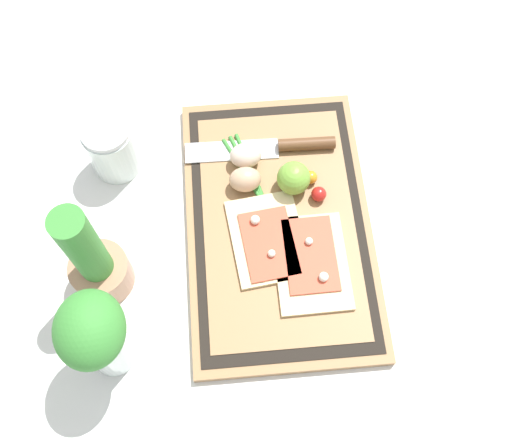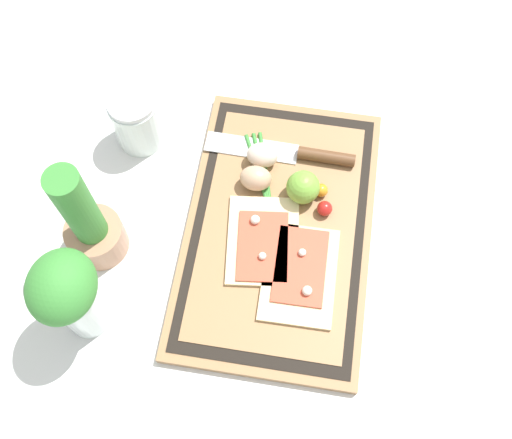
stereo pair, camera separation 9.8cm
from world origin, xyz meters
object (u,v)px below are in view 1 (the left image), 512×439
at_px(herb_glass, 96,336).
at_px(pizza_slice_far, 268,239).
at_px(herb_pot, 94,262).
at_px(cherry_tomato_yellow, 311,177).
at_px(egg_brown, 245,179).
at_px(lime, 294,178).
at_px(knife, 285,146).
at_px(cherry_tomato_red, 319,194).
at_px(egg_pink, 246,156).
at_px(pizza_slice_near, 311,261).
at_px(sauce_jar, 113,150).

bearing_deg(herb_glass, pizza_slice_far, -57.35).
bearing_deg(herb_pot, cherry_tomato_yellow, -67.80).
xyz_separation_m(egg_brown, lime, (-0.01, -0.08, 0.01)).
bearing_deg(knife, cherry_tomato_red, -155.35).
height_order(egg_pink, herb_glass, herb_glass).
distance_m(pizza_slice_near, cherry_tomato_red, 0.12).
bearing_deg(egg_brown, sauce_jar, 71.73).
distance_m(pizza_slice_near, cherry_tomato_yellow, 0.15).
xyz_separation_m(knife, lime, (-0.08, -0.01, 0.02)).
xyz_separation_m(cherry_tomato_yellow, herb_pot, (-0.14, 0.35, 0.05)).
relative_size(pizza_slice_far, cherry_tomato_red, 6.61).
bearing_deg(lime, knife, 4.51).
bearing_deg(cherry_tomato_red, pizza_slice_near, 167.16).
bearing_deg(knife, herb_pot, 123.91).
relative_size(lime, herb_pot, 0.24).
distance_m(cherry_tomato_yellow, herb_pot, 0.38).
distance_m(egg_brown, herb_glass, 0.36).
bearing_deg(egg_pink, cherry_tomato_yellow, -113.35).
bearing_deg(pizza_slice_far, egg_pink, 9.01).
xyz_separation_m(cherry_tomato_red, cherry_tomato_yellow, (0.03, 0.01, -0.00)).
bearing_deg(lime, egg_brown, 84.26).
distance_m(lime, cherry_tomato_red, 0.05).
relative_size(egg_brown, herb_glass, 0.27).
height_order(pizza_slice_far, sauce_jar, sauce_jar).
height_order(cherry_tomato_yellow, herb_glass, herb_glass).
height_order(pizza_slice_near, pizza_slice_far, same).
bearing_deg(egg_brown, pizza_slice_far, -165.01).
bearing_deg(sauce_jar, herb_glass, 179.64).
height_order(egg_pink, cherry_tomato_yellow, egg_pink).
bearing_deg(egg_pink, pizza_slice_near, -155.05).
bearing_deg(pizza_slice_near, herb_pot, 89.04).
bearing_deg(knife, cherry_tomato_yellow, -151.39).
xyz_separation_m(pizza_slice_far, knife, (0.17, -0.05, 0.00)).
bearing_deg(cherry_tomato_red, knife, 24.65).
distance_m(sauce_jar, herb_glass, 0.35).
relative_size(pizza_slice_near, egg_pink, 3.12).
xyz_separation_m(pizza_slice_far, lime, (0.10, -0.05, 0.02)).
bearing_deg(lime, pizza_slice_far, 151.62).
relative_size(egg_pink, lime, 0.96).
distance_m(pizza_slice_near, pizza_slice_far, 0.08).
bearing_deg(cherry_tomato_red, pizza_slice_far, 127.60).
distance_m(egg_brown, cherry_tomato_red, 0.13).
bearing_deg(egg_brown, lime, -95.74).
height_order(pizza_slice_near, cherry_tomato_yellow, same).
height_order(cherry_tomato_red, herb_pot, herb_pot).
bearing_deg(pizza_slice_near, lime, 5.77).
bearing_deg(cherry_tomato_yellow, herb_glass, 128.48).
distance_m(pizza_slice_far, cherry_tomato_yellow, 0.14).
bearing_deg(pizza_slice_far, egg_brown, 14.99).
bearing_deg(lime, sauce_jar, 74.96).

